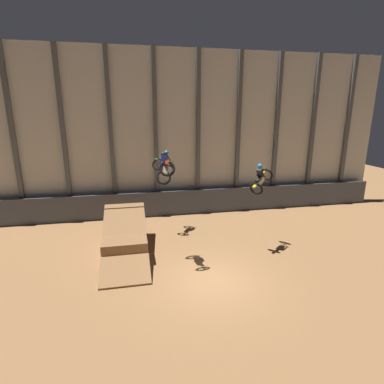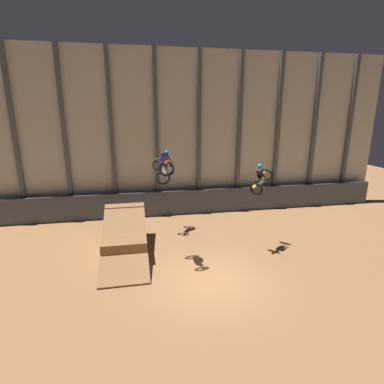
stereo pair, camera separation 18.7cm
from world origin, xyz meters
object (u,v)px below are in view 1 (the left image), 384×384
object	(u,v)px
rider_bike_left_air	(165,169)
rider_bike_right_air	(261,178)
rider_bike_center_air	(164,164)
dirt_ramp	(125,237)

from	to	relation	value
rider_bike_left_air	rider_bike_right_air	world-z (taller)	rider_bike_left_air
rider_bike_left_air	rider_bike_center_air	xyz separation A→B (m)	(0.42, 4.20, -0.48)
rider_bike_center_air	rider_bike_right_air	distance (m)	5.92
dirt_ramp	rider_bike_right_air	xyz separation A→B (m)	(7.20, -1.35, 3.29)
rider_bike_center_air	rider_bike_right_air	size ratio (longest dim) A/B	1.03
dirt_ramp	rider_bike_center_air	world-z (taller)	rider_bike_center_air
rider_bike_left_air	rider_bike_center_air	size ratio (longest dim) A/B	0.96
rider_bike_left_air	rider_bike_center_air	world-z (taller)	rider_bike_left_air
dirt_ramp	rider_bike_right_air	world-z (taller)	rider_bike_right_air
dirt_ramp	rider_bike_center_air	size ratio (longest dim) A/B	3.32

